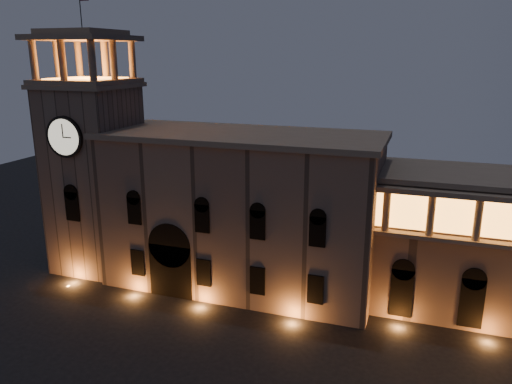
% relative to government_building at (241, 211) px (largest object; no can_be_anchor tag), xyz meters
% --- Properties ---
extents(government_building, '(30.80, 12.80, 17.60)m').
position_rel_government_building_xyz_m(government_building, '(0.00, 0.00, 0.00)').
color(government_building, '#79604F').
rests_on(government_building, ground).
extents(clock_tower, '(9.80, 9.80, 32.40)m').
position_rel_government_building_xyz_m(clock_tower, '(-18.42, -0.95, 3.73)').
color(clock_tower, '#79604F').
rests_on(clock_tower, ground).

